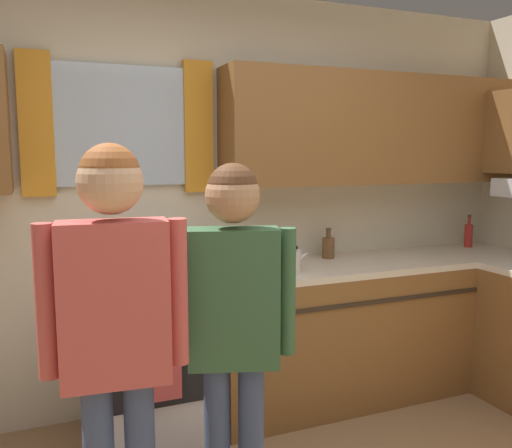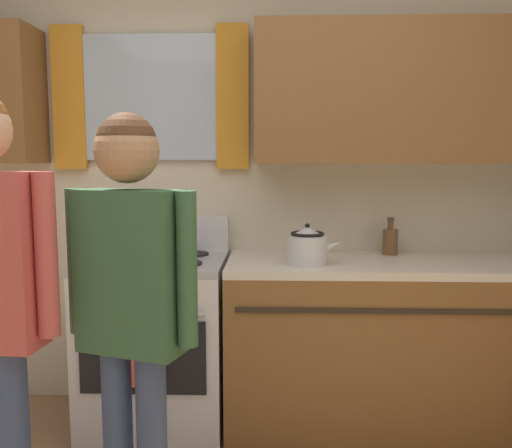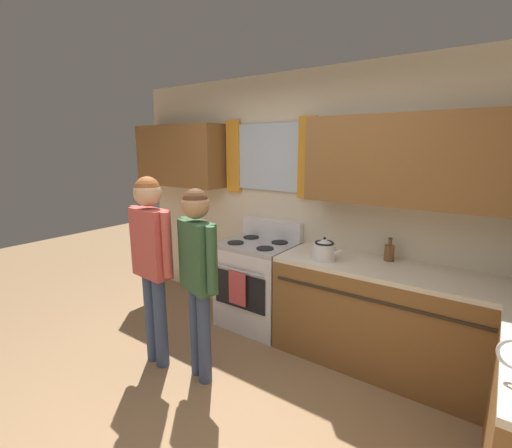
% 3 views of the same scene
% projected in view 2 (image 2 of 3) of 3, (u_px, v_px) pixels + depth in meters
% --- Properties ---
extents(back_wall_unit, '(4.60, 0.42, 2.60)m').
position_uv_depth(back_wall_unit, '(247.00, 147.00, 3.03)').
color(back_wall_unit, beige).
rests_on(back_wall_unit, ground).
extents(stove_oven, '(0.73, 0.67, 1.10)m').
position_uv_depth(stove_oven, '(157.00, 338.00, 2.89)').
color(stove_oven, silver).
rests_on(stove_oven, ground).
extents(bottle_squat_brown, '(0.08, 0.08, 0.21)m').
position_uv_depth(bottle_squat_brown, '(390.00, 241.00, 2.97)').
color(bottle_squat_brown, brown).
rests_on(bottle_squat_brown, kitchen_counter_run).
extents(stovetop_kettle, '(0.27, 0.20, 0.21)m').
position_uv_depth(stovetop_kettle, '(308.00, 246.00, 2.68)').
color(stovetop_kettle, silver).
rests_on(stovetop_kettle, kitchen_counter_run).
extents(adult_in_plaid, '(0.47, 0.25, 1.57)m').
position_uv_depth(adult_in_plaid, '(131.00, 289.00, 1.81)').
color(adult_in_plaid, '#38476B').
rests_on(adult_in_plaid, ground).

